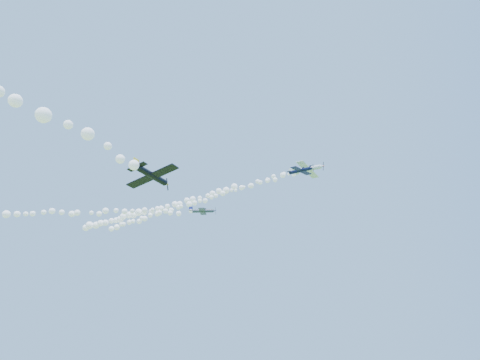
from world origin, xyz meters
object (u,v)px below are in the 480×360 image
(plane_navy, at_px, (301,170))
(plane_grey, at_px, (202,211))
(plane_black, at_px, (152,175))
(plane_white, at_px, (308,169))

(plane_navy, distance_m, plane_grey, 23.17)
(plane_navy, xyz_separation_m, plane_black, (-14.44, -36.61, -14.16))
(plane_white, height_order, plane_black, plane_white)
(plane_grey, relative_size, plane_black, 0.85)
(plane_black, bearing_deg, plane_grey, 20.75)
(plane_white, height_order, plane_grey, plane_white)
(plane_white, xyz_separation_m, plane_grey, (-22.39, -8.24, -10.47))
(plane_white, distance_m, plane_navy, 6.37)
(plane_white, xyz_separation_m, plane_black, (-15.17, -42.37, -16.79))
(plane_black, bearing_deg, plane_navy, -12.72)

